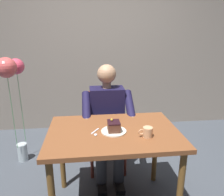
{
  "coord_description": "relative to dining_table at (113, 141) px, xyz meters",
  "views": [
    {
      "loc": [
        0.2,
        1.6,
        1.53
      ],
      "look_at": [
        0.0,
        -0.1,
        1.01
      ],
      "focal_mm": 34.51,
      "sensor_mm": 36.0,
      "label": 1
    }
  ],
  "objects": [
    {
      "name": "cafe_rear_panel",
      "position": [
        0.0,
        -1.87,
        0.84
      ],
      "size": [
        6.4,
        0.12,
        3.0
      ],
      "primitive_type": "cube",
      "color": "gray",
      "rests_on": "ground"
    },
    {
      "name": "dining_table",
      "position": [
        0.0,
        0.0,
        0.0
      ],
      "size": [
        1.07,
        0.74,
        0.76
      ],
      "color": "brown",
      "rests_on": "ground"
    },
    {
      "name": "chair",
      "position": [
        0.0,
        -0.68,
        -0.18
      ],
      "size": [
        0.42,
        0.42,
        0.89
      ],
      "color": "brown",
      "rests_on": "ground"
    },
    {
      "name": "seated_person",
      "position": [
        0.0,
        -0.51,
        -0.03
      ],
      "size": [
        0.53,
        0.58,
        1.22
      ],
      "color": "#171333",
      "rests_on": "ground"
    },
    {
      "name": "dessert_plate",
      "position": [
        0.0,
        0.02,
        0.1
      ],
      "size": [
        0.21,
        0.21,
        0.01
      ],
      "primitive_type": "cylinder",
      "color": "silver",
      "rests_on": "dining_table"
    },
    {
      "name": "cake_slice",
      "position": [
        0.0,
        0.02,
        0.14
      ],
      "size": [
        0.1,
        0.12,
        0.1
      ],
      "color": "brown",
      "rests_on": "dessert_plate"
    },
    {
      "name": "coffee_cup",
      "position": [
        -0.25,
        0.14,
        0.14
      ],
      "size": [
        0.11,
        0.08,
        0.08
      ],
      "color": "tan",
      "rests_on": "dining_table"
    },
    {
      "name": "dessert_spoon",
      "position": [
        0.15,
        0.03,
        0.1
      ],
      "size": [
        0.07,
        0.14,
        0.01
      ],
      "color": "silver",
      "rests_on": "dining_table"
    },
    {
      "name": "balloon_display",
      "position": [
        1.03,
        -0.84,
        0.34
      ],
      "size": [
        0.25,
        0.37,
        1.29
      ],
      "color": "#B2C1C6",
      "rests_on": "ground"
    }
  ]
}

